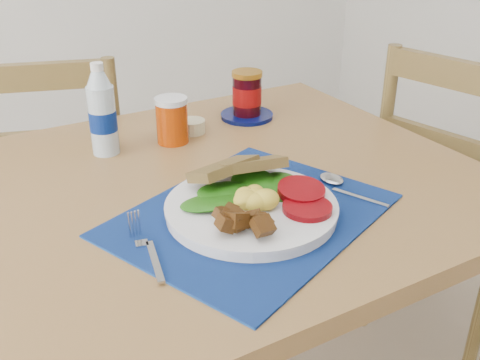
{
  "coord_description": "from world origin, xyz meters",
  "views": [
    {
      "loc": [
        -0.29,
        -0.7,
        1.26
      ],
      "look_at": [
        0.16,
        0.08,
        0.8
      ],
      "focal_mm": 42.0,
      "sensor_mm": 36.0,
      "label": 1
    }
  ],
  "objects_px": {
    "water_bottle": "(102,115)",
    "jam_on_saucer": "(247,97)",
    "chair_far": "(59,168)",
    "chair_end": "(457,178)",
    "juice_glass": "(172,121)",
    "breakfast_plate": "(250,205)"
  },
  "relations": [
    {
      "from": "chair_far",
      "to": "juice_glass",
      "type": "distance_m",
      "value": 0.52
    },
    {
      "from": "juice_glass",
      "to": "water_bottle",
      "type": "bearing_deg",
      "value": 173.55
    },
    {
      "from": "breakfast_plate",
      "to": "juice_glass",
      "type": "xyz_separation_m",
      "value": [
        0.02,
        0.38,
        0.03
      ]
    },
    {
      "from": "chair_end",
      "to": "juice_glass",
      "type": "height_order",
      "value": "chair_end"
    },
    {
      "from": "chair_end",
      "to": "jam_on_saucer",
      "type": "relative_size",
      "value": 8.3
    },
    {
      "from": "water_bottle",
      "to": "juice_glass",
      "type": "height_order",
      "value": "water_bottle"
    },
    {
      "from": "chair_end",
      "to": "juice_glass",
      "type": "xyz_separation_m",
      "value": [
        -0.74,
        0.22,
        0.23
      ]
    },
    {
      "from": "chair_far",
      "to": "chair_end",
      "type": "bearing_deg",
      "value": 163.3
    },
    {
      "from": "chair_end",
      "to": "jam_on_saucer",
      "type": "xyz_separation_m",
      "value": [
        -0.51,
        0.28,
        0.24
      ]
    },
    {
      "from": "water_bottle",
      "to": "juice_glass",
      "type": "relative_size",
      "value": 2.02
    },
    {
      "from": "water_bottle",
      "to": "juice_glass",
      "type": "xyz_separation_m",
      "value": [
        0.15,
        -0.02,
        -0.04
      ]
    },
    {
      "from": "breakfast_plate",
      "to": "jam_on_saucer",
      "type": "height_order",
      "value": "jam_on_saucer"
    },
    {
      "from": "breakfast_plate",
      "to": "jam_on_saucer",
      "type": "distance_m",
      "value": 0.51
    },
    {
      "from": "chair_end",
      "to": "breakfast_plate",
      "type": "relative_size",
      "value": 3.7
    },
    {
      "from": "juice_glass",
      "to": "jam_on_saucer",
      "type": "height_order",
      "value": "jam_on_saucer"
    },
    {
      "from": "chair_end",
      "to": "breakfast_plate",
      "type": "bearing_deg",
      "value": 89.32
    },
    {
      "from": "breakfast_plate",
      "to": "jam_on_saucer",
      "type": "bearing_deg",
      "value": 57.6
    },
    {
      "from": "breakfast_plate",
      "to": "water_bottle",
      "type": "bearing_deg",
      "value": 105.56
    },
    {
      "from": "juice_glass",
      "to": "jam_on_saucer",
      "type": "bearing_deg",
      "value": 13.06
    },
    {
      "from": "water_bottle",
      "to": "jam_on_saucer",
      "type": "bearing_deg",
      "value": 5.37
    },
    {
      "from": "breakfast_plate",
      "to": "juice_glass",
      "type": "height_order",
      "value": "juice_glass"
    },
    {
      "from": "chair_end",
      "to": "juice_glass",
      "type": "relative_size",
      "value": 11.13
    }
  ]
}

